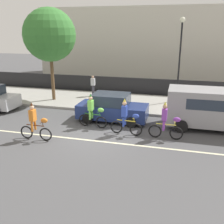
% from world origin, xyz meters
% --- Properties ---
extents(ground_plane, '(80.00, 80.00, 0.00)m').
position_xyz_m(ground_plane, '(0.00, 0.00, 0.00)').
color(ground_plane, '#4C4C4F').
extents(road_centre_line, '(36.00, 0.14, 0.01)m').
position_xyz_m(road_centre_line, '(0.00, -0.50, 0.00)').
color(road_centre_line, beige).
rests_on(road_centre_line, ground).
extents(sidewalk_curb, '(60.00, 5.00, 0.15)m').
position_xyz_m(sidewalk_curb, '(0.00, 6.50, 0.07)').
color(sidewalk_curb, '#9E9B93').
rests_on(sidewalk_curb, ground).
extents(fence_line, '(40.00, 0.08, 1.40)m').
position_xyz_m(fence_line, '(0.00, 9.40, 0.70)').
color(fence_line, black).
rests_on(fence_line, ground).
extents(building_backdrop, '(28.00, 8.00, 7.31)m').
position_xyz_m(building_backdrop, '(3.48, 18.00, 3.65)').
color(building_backdrop, beige).
rests_on(building_backdrop, ground).
extents(parade_cyclist_orange, '(1.72, 0.50, 1.92)m').
position_xyz_m(parade_cyclist_orange, '(-2.62, -1.07, 0.84)').
color(parade_cyclist_orange, black).
rests_on(parade_cyclist_orange, ground).
extents(parade_cyclist_lime, '(1.72, 0.51, 1.92)m').
position_xyz_m(parade_cyclist_lime, '(-0.47, 1.29, 0.84)').
color(parade_cyclist_lime, black).
rests_on(parade_cyclist_lime, ground).
extents(parade_cyclist_cobalt, '(1.72, 0.50, 1.92)m').
position_xyz_m(parade_cyclist_cobalt, '(1.54, 0.72, 0.84)').
color(parade_cyclist_cobalt, black).
rests_on(parade_cyclist_cobalt, ground).
extents(parade_cyclist_purple, '(1.72, 0.50, 1.92)m').
position_xyz_m(parade_cyclist_purple, '(3.55, 0.68, 0.84)').
color(parade_cyclist_purple, black).
rests_on(parade_cyclist_purple, ground).
extents(parked_van_grey, '(5.00, 2.22, 2.18)m').
position_xyz_m(parked_van_grey, '(6.06, 2.70, 1.28)').
color(parked_van_grey, '#99999E').
rests_on(parked_van_grey, ground).
extents(parked_car_navy, '(4.10, 1.92, 1.64)m').
position_xyz_m(parked_car_navy, '(0.29, 2.61, 0.78)').
color(parked_car_navy, navy).
rests_on(parked_car_navy, ground).
extents(street_lamp_post, '(0.36, 0.36, 5.86)m').
position_xyz_m(street_lamp_post, '(3.90, 7.60, 3.99)').
color(street_lamp_post, black).
rests_on(street_lamp_post, sidewalk_curb).
extents(street_tree_near_lamp, '(3.73, 3.73, 6.55)m').
position_xyz_m(street_tree_near_lamp, '(-5.08, 5.73, 4.83)').
color(street_tree_near_lamp, brown).
rests_on(street_tree_near_lamp, sidewalk_curb).
extents(pedestrian_onlooker, '(0.32, 0.20, 1.62)m').
position_xyz_m(pedestrian_onlooker, '(-2.55, 7.51, 1.01)').
color(pedestrian_onlooker, '#33333D').
rests_on(pedestrian_onlooker, sidewalk_curb).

